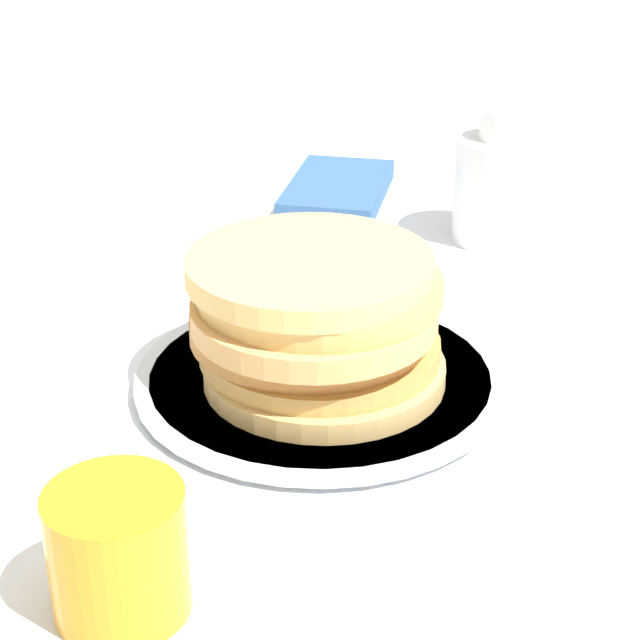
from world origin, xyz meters
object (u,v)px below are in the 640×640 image
Objects in this scene: plate at (320,379)px; cream_jug at (500,185)px; pancake_stack at (316,317)px; juice_glass at (118,552)px.

plate is 0.33m from cream_jug.
pancake_stack is 1.43× the size of cream_jug.
cream_jug reaches higher than plate.
plate is 0.05m from pancake_stack.
pancake_stack reaches higher than plate.
cream_jug is at bearing -32.13° from pancake_stack.
juice_glass is at bearing 154.84° from pancake_stack.
pancake_stack reaches higher than juice_glass.
plate is 1.46× the size of pancake_stack.
pancake_stack is 0.34m from cream_jug.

